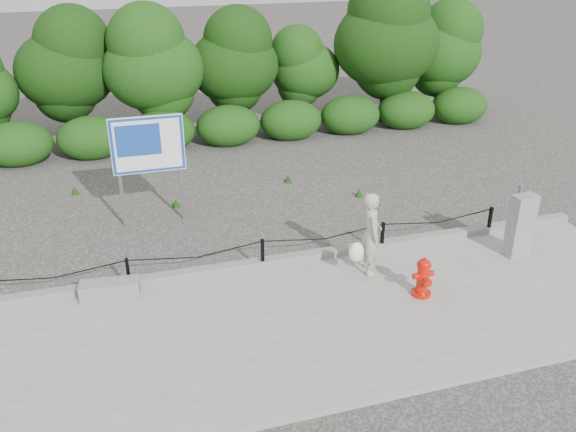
{
  "coord_description": "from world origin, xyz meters",
  "views": [
    {
      "loc": [
        -2.53,
        -9.89,
        5.98
      ],
      "look_at": [
        0.57,
        0.2,
        1.0
      ],
      "focal_mm": 38.0,
      "sensor_mm": 36.0,
      "label": 1
    }
  ],
  "objects_px": {
    "concrete_block": "(110,290)",
    "fire_hydrant": "(423,277)",
    "advertising_sign": "(148,150)",
    "pedestrian": "(370,235)",
    "utility_cabinet": "(520,225)"
  },
  "relations": [
    {
      "from": "concrete_block",
      "to": "advertising_sign",
      "type": "distance_m",
      "value": 3.51
    },
    {
      "from": "concrete_block",
      "to": "fire_hydrant",
      "type": "bearing_deg",
      "value": -16.11
    },
    {
      "from": "fire_hydrant",
      "to": "concrete_block",
      "type": "xyz_separation_m",
      "value": [
        -5.29,
        1.53,
        -0.19
      ]
    },
    {
      "from": "fire_hydrant",
      "to": "advertising_sign",
      "type": "distance_m",
      "value": 6.31
    },
    {
      "from": "fire_hydrant",
      "to": "pedestrian",
      "type": "height_order",
      "value": "pedestrian"
    },
    {
      "from": "pedestrian",
      "to": "advertising_sign",
      "type": "relative_size",
      "value": 0.65
    },
    {
      "from": "fire_hydrant",
      "to": "advertising_sign",
      "type": "relative_size",
      "value": 0.3
    },
    {
      "from": "fire_hydrant",
      "to": "utility_cabinet",
      "type": "distance_m",
      "value": 2.66
    },
    {
      "from": "concrete_block",
      "to": "utility_cabinet",
      "type": "relative_size",
      "value": 0.72
    },
    {
      "from": "pedestrian",
      "to": "concrete_block",
      "type": "relative_size",
      "value": 1.58
    },
    {
      "from": "concrete_block",
      "to": "utility_cabinet",
      "type": "distance_m",
      "value": 7.86
    },
    {
      "from": "fire_hydrant",
      "to": "pedestrian",
      "type": "relative_size",
      "value": 0.46
    },
    {
      "from": "concrete_block",
      "to": "advertising_sign",
      "type": "height_order",
      "value": "advertising_sign"
    },
    {
      "from": "utility_cabinet",
      "to": "pedestrian",
      "type": "bearing_deg",
      "value": 169.41
    },
    {
      "from": "fire_hydrant",
      "to": "advertising_sign",
      "type": "height_order",
      "value": "advertising_sign"
    }
  ]
}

